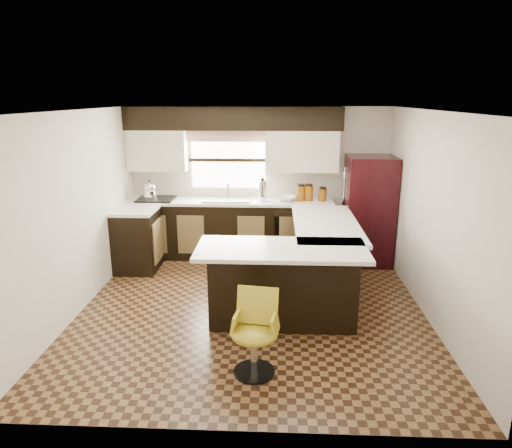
{
  "coord_description": "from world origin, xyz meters",
  "views": [
    {
      "loc": [
        0.29,
        -5.22,
        2.56
      ],
      "look_at": [
        0.03,
        0.45,
        0.96
      ],
      "focal_mm": 32.0,
      "sensor_mm": 36.0,
      "label": 1
    }
  ],
  "objects_px": {
    "peninsula_long": "(321,258)",
    "bar_chair": "(254,335)",
    "peninsula_return": "(283,286)",
    "refrigerator": "(368,211)"
  },
  "relations": [
    {
      "from": "peninsula_long",
      "to": "bar_chair",
      "type": "bearing_deg",
      "value": -111.54
    },
    {
      "from": "bar_chair",
      "to": "peninsula_long",
      "type": "bearing_deg",
      "value": 76.75
    },
    {
      "from": "peninsula_return",
      "to": "refrigerator",
      "type": "xyz_separation_m",
      "value": [
        1.34,
        2.06,
        0.39
      ]
    },
    {
      "from": "refrigerator",
      "to": "bar_chair",
      "type": "height_order",
      "value": "refrigerator"
    },
    {
      "from": "peninsula_long",
      "to": "peninsula_return",
      "type": "xyz_separation_m",
      "value": [
        -0.53,
        -0.97,
        0.0
      ]
    },
    {
      "from": "peninsula_long",
      "to": "bar_chair",
      "type": "height_order",
      "value": "peninsula_long"
    },
    {
      "from": "peninsula_return",
      "to": "bar_chair",
      "type": "relative_size",
      "value": 2.03
    },
    {
      "from": "peninsula_long",
      "to": "bar_chair",
      "type": "distance_m",
      "value": 2.18
    },
    {
      "from": "peninsula_long",
      "to": "peninsula_return",
      "type": "bearing_deg",
      "value": -118.3
    },
    {
      "from": "peninsula_return",
      "to": "refrigerator",
      "type": "bearing_deg",
      "value": 56.86
    }
  ]
}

